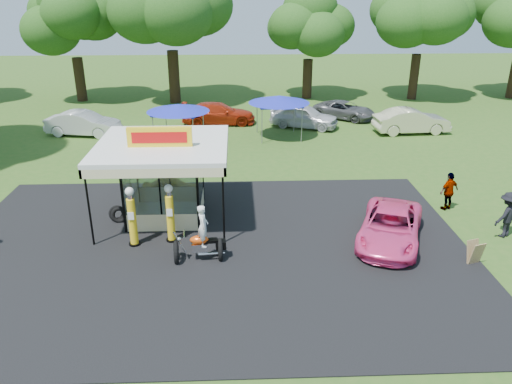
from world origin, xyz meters
TOP-DOWN VIEW (x-y plane):
  - ground at (0.00, 0.00)m, footprint 120.00×120.00m
  - asphalt_apron at (0.00, 2.00)m, footprint 20.00×14.00m
  - gas_station_kiosk at (-2.00, 4.99)m, footprint 5.40×5.40m
  - gas_pump_left at (-2.95, 2.39)m, footprint 0.46×0.46m
  - gas_pump_right at (-1.53, 2.67)m, footprint 0.45×0.45m
  - motorcycle at (-0.24, 1.18)m, footprint 1.96×1.07m
  - spare_tires at (-4.03, 4.53)m, footprint 0.87×0.54m
  - a_frame_sign at (9.67, 0.48)m, footprint 0.54×0.58m
  - kiosk_car at (-2.00, 7.20)m, footprint 2.82×1.13m
  - pink_sedan at (7.07, 2.27)m, footprint 3.86×5.32m
  - spectator_east_a at (11.84, 2.58)m, footprint 1.43×1.23m
  - spectator_east_b at (10.58, 5.25)m, footprint 1.12×0.83m
  - bg_car_a at (-9.21, 18.14)m, footprint 5.14×2.57m
  - bg_car_b at (-0.20, 20.72)m, footprint 5.38×2.32m
  - bg_car_c at (5.90, 19.52)m, footprint 5.15×3.67m
  - bg_car_d at (9.32, 21.96)m, footprint 5.03×4.52m
  - bg_car_e at (13.04, 17.79)m, footprint 5.20×2.14m
  - tent_west at (-2.47, 15.34)m, footprint 3.86×3.86m
  - tent_east at (3.89, 17.13)m, footprint 3.99×3.99m
  - oak_far_b at (-12.42, 29.20)m, footprint 8.55×8.55m
  - oak_far_c at (-4.16, 28.14)m, footprint 10.48×10.48m
  - oak_far_d at (7.46, 29.54)m, footprint 7.91×7.91m
  - oak_far_e at (16.78, 28.75)m, footprint 9.07×9.07m

SIDE VIEW (x-z plane):
  - ground at x=0.00m, z-range 0.00..0.00m
  - asphalt_apron at x=0.00m, z-range 0.00..0.04m
  - spare_tires at x=-4.03m, z-range -0.01..0.72m
  - a_frame_sign at x=9.67m, z-range 0.01..0.90m
  - kiosk_car at x=-2.00m, z-range 0.00..0.96m
  - bg_car_d at x=9.32m, z-range 0.00..1.30m
  - pink_sedan at x=7.07m, z-range 0.00..1.34m
  - bg_car_b at x=-0.20m, z-range 0.00..1.54m
  - bg_car_a at x=-9.21m, z-range 0.00..1.62m
  - bg_car_c at x=5.90m, z-range 0.00..1.63m
  - bg_car_e at x=13.04m, z-range 0.00..1.67m
  - spectator_east_b at x=10.58m, z-range 0.00..1.77m
  - motorcycle at x=-0.24m, z-range -0.25..2.03m
  - spectator_east_a at x=11.84m, z-range 0.00..1.91m
  - gas_pump_right at x=-1.53m, z-range -0.05..2.38m
  - gas_pump_left at x=-2.95m, z-range -0.05..2.40m
  - gas_station_kiosk at x=-2.00m, z-range -0.31..3.87m
  - tent_west at x=-2.47m, z-range 1.09..3.79m
  - tent_east at x=3.89m, z-range 1.13..3.92m
  - oak_far_d at x=7.46m, z-range 1.29..10.71m
  - oak_far_b at x=-12.42m, z-range 1.41..11.61m
  - oak_far_e at x=16.78m, z-range 1.49..12.29m
  - oak_far_c at x=-4.16m, z-range 1.66..14.01m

